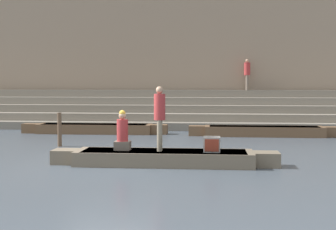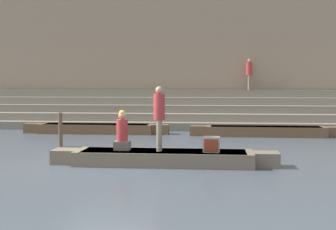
% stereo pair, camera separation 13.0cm
% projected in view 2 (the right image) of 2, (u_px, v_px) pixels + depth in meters
% --- Properties ---
extents(ground_plane, '(120.00, 120.00, 0.00)m').
position_uv_depth(ground_plane, '(108.00, 164.00, 12.98)').
color(ground_plane, '#4C5660').
extents(ghat_steps, '(36.00, 3.84, 1.86)m').
position_uv_depth(ghat_steps, '(158.00, 113.00, 24.28)').
color(ghat_steps, gray).
rests_on(ghat_steps, ground).
extents(back_wall, '(34.20, 1.28, 8.31)m').
position_uv_depth(back_wall, '(162.00, 49.00, 26.04)').
color(back_wall, tan).
rests_on(back_wall, ground).
extents(rowboat_main, '(6.22, 1.32, 0.39)m').
position_uv_depth(rowboat_main, '(164.00, 157.00, 12.80)').
color(rowboat_main, '#756651').
rests_on(rowboat_main, ground).
extents(person_standing, '(0.31, 0.31, 1.76)m').
position_uv_depth(person_standing, '(159.00, 113.00, 12.68)').
color(person_standing, gray).
rests_on(person_standing, rowboat_main).
extents(person_rowing, '(0.43, 0.34, 1.11)m').
position_uv_depth(person_rowing, '(122.00, 134.00, 12.90)').
color(person_rowing, '#756656').
rests_on(person_rowing, rowboat_main).
extents(tv_set, '(0.45, 0.42, 0.41)m').
position_uv_depth(tv_set, '(211.00, 144.00, 12.56)').
color(tv_set, '#9E998E').
rests_on(tv_set, rowboat_main).
extents(moored_boat_shore, '(6.34, 1.02, 0.42)m').
position_uv_depth(moored_boat_shore, '(265.00, 131.00, 19.67)').
color(moored_boat_shore, brown).
rests_on(moored_boat_shore, ground).
extents(moored_boat_distant, '(6.52, 1.02, 0.42)m').
position_uv_depth(moored_boat_distant, '(96.00, 128.00, 20.81)').
color(moored_boat_distant, brown).
rests_on(moored_boat_distant, ground).
extents(mooring_post, '(0.15, 0.15, 1.20)m').
position_uv_depth(mooring_post, '(60.00, 129.00, 16.54)').
color(mooring_post, brown).
rests_on(mooring_post, ground).
extents(person_on_steps, '(0.32, 0.32, 1.64)m').
position_uv_depth(person_on_steps, '(249.00, 72.00, 24.68)').
color(person_on_steps, '#756656').
rests_on(person_on_steps, ghat_steps).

